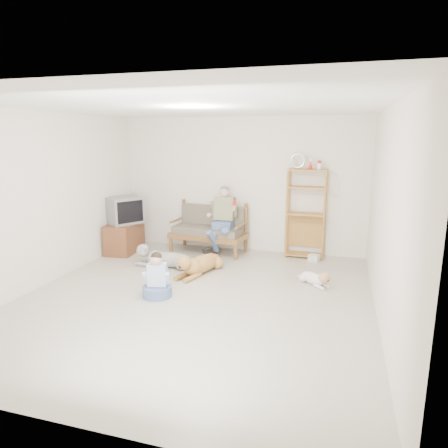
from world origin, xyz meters
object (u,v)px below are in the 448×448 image
(loveseat, at_px, (209,228))
(tv_stand, at_px, (124,237))
(golden_retriever, at_px, (199,264))
(etagere, at_px, (306,213))

(loveseat, height_order, tv_stand, loveseat)
(loveseat, height_order, golden_retriever, loveseat)
(tv_stand, distance_m, golden_retriever, 2.09)
(etagere, xyz_separation_m, tv_stand, (-3.56, -0.67, -0.58))
(tv_stand, xyz_separation_m, golden_retriever, (1.91, -0.84, -0.13))
(tv_stand, bearing_deg, golden_retriever, -28.14)
(golden_retriever, bearing_deg, loveseat, 118.18)
(golden_retriever, bearing_deg, etagere, 59.72)
(loveseat, distance_m, golden_retriever, 1.42)
(etagere, height_order, tv_stand, etagere)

